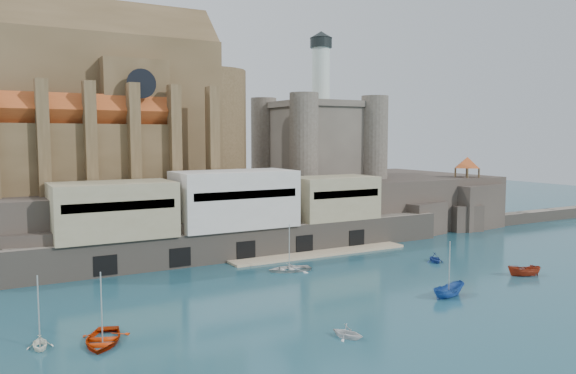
% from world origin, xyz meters
% --- Properties ---
extents(ground, '(300.00, 300.00, 0.00)m').
position_xyz_m(ground, '(0.00, 0.00, 0.00)').
color(ground, '#173F4D').
rests_on(ground, ground).
extents(promontory, '(100.00, 36.00, 10.00)m').
position_xyz_m(promontory, '(-0.19, 39.37, 4.92)').
color(promontory, '#2A2420').
rests_on(promontory, ground).
extents(quay, '(70.00, 12.00, 13.05)m').
position_xyz_m(quay, '(-10.19, 23.07, 6.07)').
color(quay, '#6E6458').
rests_on(quay, ground).
extents(church, '(47.00, 25.93, 30.51)m').
position_xyz_m(church, '(-24.13, 41.85, 22.13)').
color(church, brown).
rests_on(church, promontory).
extents(castle_keep, '(21.20, 21.20, 29.30)m').
position_xyz_m(castle_keep, '(16.08, 41.08, 18.31)').
color(castle_keep, '#4D463D').
rests_on(castle_keep, promontory).
extents(rock_outcrop, '(14.50, 10.50, 8.70)m').
position_xyz_m(rock_outcrop, '(42.00, 25.84, 4.02)').
color(rock_outcrop, '#2A2420').
rests_on(rock_outcrop, ground).
extents(pavilion, '(6.40, 6.40, 5.40)m').
position_xyz_m(pavilion, '(42.00, 26.00, 12.73)').
color(pavilion, brown).
rests_on(pavilion, rock_outcrop).
extents(breakwater, '(40.00, 3.00, 2.40)m').
position_xyz_m(breakwater, '(66.00, 24.00, 0.00)').
color(breakwater, '#6E6458').
rests_on(breakwater, ground).
extents(boat_0, '(4.63, 2.79, 6.25)m').
position_xyz_m(boat_0, '(-35.06, -4.11, 0.00)').
color(boat_0, '#B92B03').
rests_on(boat_0, ground).
extents(boat_1, '(3.11, 2.56, 3.11)m').
position_xyz_m(boat_1, '(-15.45, -13.68, 0.00)').
color(boat_1, silver).
rests_on(boat_1, ground).
extents(boat_2, '(2.12, 2.08, 4.88)m').
position_xyz_m(boat_2, '(2.16, -8.70, 0.00)').
color(boat_2, '#214B98').
rests_on(boat_2, ground).
extents(boat_4, '(2.74, 1.80, 3.04)m').
position_xyz_m(boat_4, '(-40.00, -2.72, 0.00)').
color(boat_4, white).
rests_on(boat_4, ground).
extents(boat_5, '(2.28, 2.25, 4.50)m').
position_xyz_m(boat_5, '(17.91, -6.49, 0.00)').
color(boat_5, maroon).
rests_on(boat_5, ground).
extents(boat_6, '(1.91, 4.36, 5.90)m').
position_xyz_m(boat_6, '(-7.54, 10.96, 0.00)').
color(boat_6, silver).
rests_on(boat_6, ground).
extents(boat_7, '(3.27, 2.67, 3.28)m').
position_xyz_m(boat_7, '(13.53, 5.23, 0.00)').
color(boat_7, navy).
rests_on(boat_7, ground).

